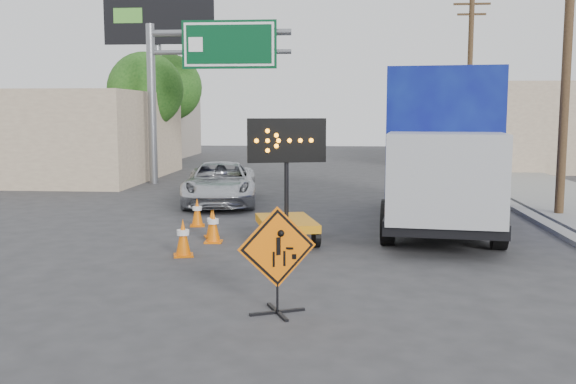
# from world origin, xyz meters

# --- Properties ---
(ground) EXTENTS (100.00, 100.00, 0.00)m
(ground) POSITION_xyz_m (0.00, 0.00, 0.00)
(ground) COLOR #2D2D30
(ground) RESTS_ON ground
(curb_right) EXTENTS (0.40, 60.00, 0.12)m
(curb_right) POSITION_xyz_m (7.20, 15.00, 0.06)
(curb_right) COLOR gray
(curb_right) RESTS_ON ground
(sidewalk_right) EXTENTS (4.00, 60.00, 0.15)m
(sidewalk_right) POSITION_xyz_m (9.50, 15.00, 0.07)
(sidewalk_right) COLOR gray
(sidewalk_right) RESTS_ON ground
(storefront_left_near) EXTENTS (14.00, 10.00, 4.00)m
(storefront_left_near) POSITION_xyz_m (-14.00, 20.00, 2.00)
(storefront_left_near) COLOR #C8B390
(storefront_left_near) RESTS_ON ground
(storefront_left_far) EXTENTS (12.00, 10.00, 4.40)m
(storefront_left_far) POSITION_xyz_m (-15.00, 34.00, 2.20)
(storefront_left_far) COLOR gray
(storefront_left_far) RESTS_ON ground
(building_right_far) EXTENTS (10.00, 14.00, 4.60)m
(building_right_far) POSITION_xyz_m (13.00, 30.00, 2.30)
(building_right_far) COLOR #C8B390
(building_right_far) RESTS_ON ground
(highway_gantry) EXTENTS (6.18, 0.38, 6.90)m
(highway_gantry) POSITION_xyz_m (-4.43, 17.96, 5.07)
(highway_gantry) COLOR slate
(highway_gantry) RESTS_ON ground
(billboard) EXTENTS (6.10, 0.54, 9.85)m
(billboard) POSITION_xyz_m (-8.35, 25.87, 7.35)
(billboard) COLOR slate
(billboard) RESTS_ON ground
(utility_pole_near) EXTENTS (1.80, 0.26, 9.00)m
(utility_pole_near) POSITION_xyz_m (8.00, 10.00, 4.68)
(utility_pole_near) COLOR #4B3420
(utility_pole_near) RESTS_ON ground
(utility_pole_far) EXTENTS (1.80, 0.26, 9.00)m
(utility_pole_far) POSITION_xyz_m (8.00, 24.00, 4.68)
(utility_pole_far) COLOR #4B3420
(utility_pole_far) RESTS_ON ground
(tree_left_near) EXTENTS (3.71, 3.71, 6.03)m
(tree_left_near) POSITION_xyz_m (-8.00, 22.00, 4.16)
(tree_left_near) COLOR #4B3420
(tree_left_near) RESTS_ON ground
(tree_left_far) EXTENTS (4.10, 4.10, 6.66)m
(tree_left_far) POSITION_xyz_m (-9.00, 30.00, 4.60)
(tree_left_far) COLOR #4B3420
(tree_left_far) RESTS_ON ground
(construction_sign) EXTENTS (1.16, 0.84, 1.67)m
(construction_sign) POSITION_xyz_m (0.64, 0.36, 0.88)
(construction_sign) COLOR black
(construction_sign) RESTS_ON ground
(arrow_board) EXTENTS (1.83, 2.31, 2.94)m
(arrow_board) POSITION_xyz_m (0.32, 5.83, 0.66)
(arrow_board) COLOR orange
(arrow_board) RESTS_ON ground
(pickup_truck) EXTENTS (3.01, 5.34, 1.41)m
(pickup_truck) POSITION_xyz_m (-2.44, 12.04, 0.70)
(pickup_truck) COLOR silver
(pickup_truck) RESTS_ON ground
(box_truck) EXTENTS (3.61, 8.99, 4.15)m
(box_truck) POSITION_xyz_m (4.28, 8.52, 1.88)
(box_truck) COLOR black
(box_truck) RESTS_ON ground
(cone_a) EXTENTS (0.51, 0.51, 0.82)m
(cone_a) POSITION_xyz_m (-1.77, 4.15, 0.41)
(cone_a) COLOR #E96404
(cone_a) RESTS_ON ground
(cone_b) EXTENTS (0.43, 0.43, 0.80)m
(cone_b) POSITION_xyz_m (-1.41, 5.65, 0.40)
(cone_b) COLOR #E96404
(cone_b) RESTS_ON ground
(cone_c) EXTENTS (0.44, 0.44, 0.68)m
(cone_c) POSITION_xyz_m (-1.59, 6.30, 0.34)
(cone_c) COLOR #E96404
(cone_c) RESTS_ON ground
(cone_d) EXTENTS (0.46, 0.46, 0.77)m
(cone_d) POSITION_xyz_m (-2.28, 7.80, 0.39)
(cone_d) COLOR #E96404
(cone_d) RESTS_ON ground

